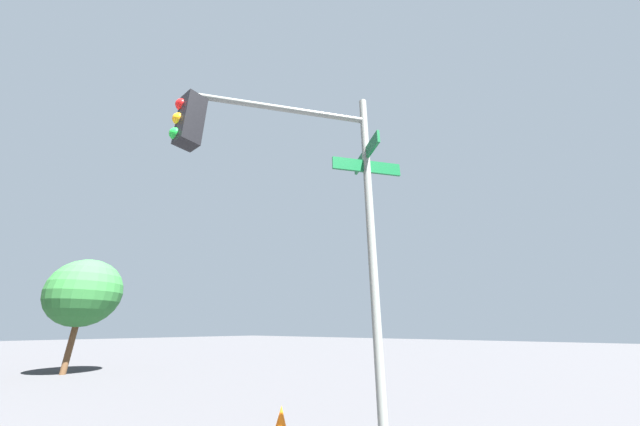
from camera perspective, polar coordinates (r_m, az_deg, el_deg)
traffic_signal_near at (r=4.36m, az=-6.34°, el=7.07°), size 2.22×2.71×5.40m
street_tree at (r=17.74m, az=-38.07°, el=-11.80°), size 2.97×2.97×4.81m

